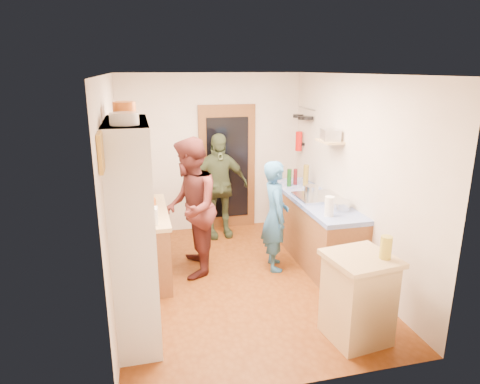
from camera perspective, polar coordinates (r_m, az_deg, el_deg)
name	(u,v)px	position (r m, az deg, el deg)	size (l,w,h in m)	color
floor	(241,280)	(5.72, 0.11, -11.69)	(3.00, 4.00, 0.02)	brown
ceiling	(241,73)	(5.06, 0.13, 15.56)	(3.00, 4.00, 0.02)	silver
wall_back	(212,153)	(7.16, -3.75, 5.16)	(3.00, 0.02, 2.60)	beige
wall_front	(302,249)	(3.43, 8.25, -7.48)	(3.00, 0.02, 2.60)	beige
wall_left	(113,192)	(5.11, -16.57, -0.01)	(0.02, 4.00, 2.60)	beige
wall_right	(353,177)	(5.78, 14.82, 1.97)	(0.02, 4.00, 2.60)	beige
door_frame	(227,168)	(7.22, -1.70, 3.25)	(0.95, 0.06, 2.10)	brown
door_glass	(228,168)	(7.18, -1.64, 3.19)	(0.70, 0.02, 1.70)	black
hutch_body	(133,232)	(4.40, -14.03, -5.17)	(0.40, 1.20, 2.20)	silver
hutch_top_shelf	(125,123)	(4.14, -15.05, 8.90)	(0.40, 1.14, 0.04)	silver
plate_stack	(124,119)	(3.84, -15.19, 9.43)	(0.25, 0.25, 0.10)	white
orange_pot_a	(124,111)	(4.17, -15.15, 10.39)	(0.21, 0.21, 0.17)	orange
orange_pot_b	(125,109)	(4.45, -15.09, 10.62)	(0.17, 0.17, 0.15)	orange
left_counter_base	(144,245)	(5.81, -12.64, -6.91)	(0.60, 1.40, 0.85)	brown
left_counter_top	(142,213)	(5.65, -12.92, -2.71)	(0.64, 1.44, 0.05)	tan
toaster	(147,216)	(5.14, -12.32, -3.15)	(0.26, 0.17, 0.19)	white
kettle	(138,206)	(5.53, -13.49, -1.84)	(0.17, 0.17, 0.19)	white
orange_bowl	(148,202)	(5.81, -12.22, -1.36)	(0.22, 0.22, 0.10)	orange
chopping_board	(142,197)	(6.19, -12.88, -0.67)	(0.30, 0.22, 0.03)	tan
right_counter_base	(313,228)	(6.34, 9.64, -4.81)	(0.60, 2.20, 0.84)	brown
right_counter_top	(314,199)	(6.19, 9.84, -0.92)	(0.62, 2.22, 0.06)	#0F37B7
hob	(316,197)	(6.11, 10.15, -0.68)	(0.55, 0.58, 0.04)	silver
pot_on_hob	(311,190)	(6.13, 9.48, 0.24)	(0.20, 0.20, 0.13)	silver
bottle_a	(289,178)	(6.65, 6.58, 1.91)	(0.07, 0.07, 0.27)	#143F14
bottle_b	(295,177)	(6.77, 7.39, 2.03)	(0.06, 0.06, 0.25)	#591419
bottle_c	(306,175)	(6.71, 8.78, 2.21)	(0.08, 0.08, 0.33)	olive
paper_towel	(329,206)	(5.39, 11.82, -1.89)	(0.11, 0.11, 0.25)	white
mixing_bowl	(340,205)	(5.70, 13.14, -1.71)	(0.29, 0.29, 0.11)	silver
island_base	(358,300)	(4.57, 15.42, -13.72)	(0.55, 0.55, 0.86)	tan
island_top	(361,258)	(4.37, 15.87, -8.52)	(0.62, 0.62, 0.05)	tan
cutting_board	(354,256)	(4.37, 14.95, -8.28)	(0.35, 0.28, 0.02)	white
oil_jar	(386,247)	(4.34, 18.87, -7.00)	(0.11, 0.11, 0.22)	#AD9E2D
pan_rail	(307,108)	(7.00, 8.94, 10.95)	(0.02, 0.02, 0.65)	silver
pan_hang_a	(307,118)	(6.82, 8.98, 9.73)	(0.18, 0.18, 0.05)	black
pan_hang_b	(303,118)	(7.01, 8.34, 9.75)	(0.16, 0.16, 0.05)	black
pan_hang_c	(298,116)	(7.19, 7.75, 10.02)	(0.17, 0.17, 0.05)	black
wall_shelf	(330,141)	(6.03, 11.90, 6.63)	(0.26, 0.42, 0.03)	tan
radio	(330,135)	(6.01, 11.95, 7.47)	(0.22, 0.30, 0.15)	silver
ext_bracket	(302,144)	(7.24, 8.27, 6.35)	(0.06, 0.10, 0.04)	black
fire_extinguisher	(299,141)	(7.21, 7.84, 6.73)	(0.11, 0.11, 0.32)	red
picture_frame	(101,152)	(3.43, -18.07, 5.03)	(0.03, 0.25, 0.30)	gold
person_hob	(278,216)	(5.76, 5.04, -3.25)	(0.55, 0.36, 1.51)	#2A5F95
person_left	(193,207)	(5.63, -6.31, -1.99)	(0.89, 0.70, 1.84)	#491D1B
person_back	(219,186)	(6.85, -2.86, 0.80)	(0.99, 0.41, 1.70)	#384328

